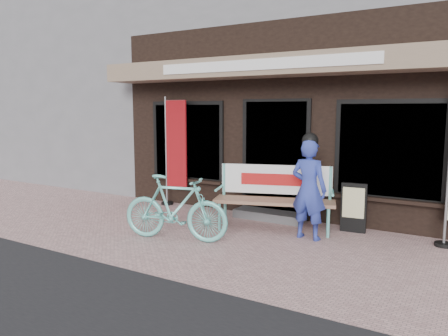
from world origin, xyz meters
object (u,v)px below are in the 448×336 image
Objects in this scene: bench at (275,192)px; bicycle at (175,208)px; menu_stand at (354,207)px; nobori_red at (175,150)px; person at (309,187)px.

bicycle is at bearing -145.43° from bench.
nobori_red is at bearing 173.23° from menu_stand.
bench is at bearing -10.23° from nobori_red.
person is 2.03× the size of menu_stand.
bench is 0.75m from person.
bench is 1.21× the size of bicycle.
nobori_red is 2.78× the size of menu_stand.
menu_stand is at bearing 1.10° from nobori_red.
nobori_red is at bearing 170.83° from person.
bench is 2.64m from nobori_red.
bicycle is (-1.05, -1.37, -0.12)m from bench.
person reaches higher than bicycle.
nobori_red reaches higher than bench.
person is (0.68, -0.25, 0.19)m from bench.
bicycle is 2.07× the size of menu_stand.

